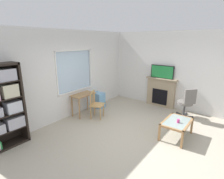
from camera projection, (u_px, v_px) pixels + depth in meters
name	position (u px, v px, depth m)	size (l,w,h in m)	color
ground	(130.00, 137.00, 4.71)	(6.54, 5.78, 0.02)	#B2A893
wall_back_with_window	(67.00, 75.00, 5.70)	(5.54, 0.15, 2.80)	silver
wall_right	(171.00, 70.00, 6.50)	(0.12, 4.98, 2.80)	silver
bookshelf	(2.00, 105.00, 4.05)	(0.90, 0.38, 1.99)	black
desk_under_window	(83.00, 98.00, 5.97)	(0.81, 0.45, 0.73)	#A37547
wooden_chair	(96.00, 104.00, 5.76)	(0.54, 0.53, 0.90)	tan
plastic_drawer_unit	(98.00, 100.00, 6.71)	(0.35, 0.40, 0.57)	#72ADDB
fireplace	(161.00, 92.00, 6.78)	(0.26, 1.16, 1.10)	tan
tv	(162.00, 72.00, 6.55)	(0.06, 0.87, 0.49)	black
office_chair	(187.00, 101.00, 5.75)	(0.63, 0.61, 1.00)	slate
coffee_table	(177.00, 124.00, 4.62)	(0.94, 0.61, 0.45)	#8C9E99
sippy_cup	(178.00, 121.00, 4.51)	(0.07, 0.07, 0.09)	#DB3D84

